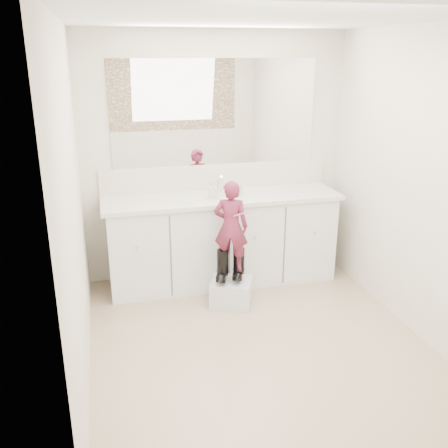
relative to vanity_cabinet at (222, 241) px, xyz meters
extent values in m
plane|color=#867758|center=(0.00, -1.23, -0.42)|extent=(3.00, 3.00, 0.00)
plane|color=white|center=(0.00, -1.23, 1.97)|extent=(3.00, 3.00, 0.00)
plane|color=beige|center=(0.00, 0.27, 0.77)|extent=(2.60, 0.00, 2.60)
plane|color=beige|center=(0.00, -2.73, 0.77)|extent=(2.60, 0.00, 2.60)
plane|color=beige|center=(-1.30, -1.23, 0.78)|extent=(0.00, 3.00, 3.00)
plane|color=beige|center=(1.30, -1.23, 0.78)|extent=(0.00, 3.00, 3.00)
cube|color=silver|center=(0.00, 0.00, 0.00)|extent=(2.20, 0.55, 0.85)
cube|color=beige|center=(0.00, -0.01, 0.45)|extent=(2.28, 0.58, 0.04)
cube|color=beige|center=(0.00, 0.26, 0.59)|extent=(2.28, 0.03, 0.25)
cube|color=white|center=(0.00, 0.26, 1.22)|extent=(2.00, 0.02, 1.00)
cube|color=#472819|center=(0.00, -2.71, 1.22)|extent=(2.00, 0.01, 1.20)
cylinder|color=silver|center=(0.00, 0.15, 0.52)|extent=(0.08, 0.08, 0.10)
imported|color=#C3B19C|center=(0.15, -0.02, 0.51)|extent=(0.13, 0.13, 0.10)
imported|color=beige|center=(-0.10, -0.06, 0.55)|extent=(0.08, 0.08, 0.17)
cube|color=silver|center=(-0.04, -0.50, -0.31)|extent=(0.45, 0.42, 0.23)
imported|color=#AA3458|center=(-0.04, -0.48, 0.32)|extent=(0.35, 0.30, 0.83)
cylinder|color=#E35892|center=(0.03, -0.56, 0.46)|extent=(0.13, 0.06, 0.06)
camera|label=1|loc=(-1.10, -4.47, 1.77)|focal=40.00mm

